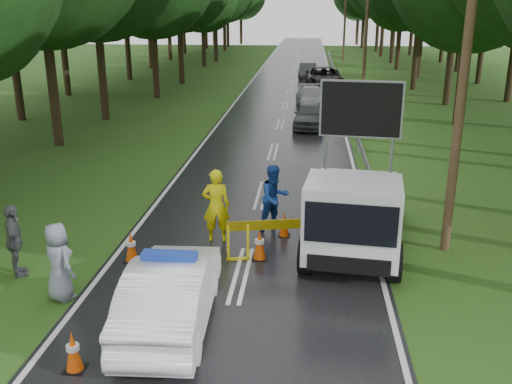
# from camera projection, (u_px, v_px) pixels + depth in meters

# --- Properties ---
(ground) EXTENTS (160.00, 160.00, 0.00)m
(ground) POSITION_uv_depth(u_px,v_px,m) (241.00, 275.00, 13.69)
(ground) COLOR #2C4C15
(ground) RESTS_ON ground
(road) EXTENTS (7.00, 140.00, 0.02)m
(road) POSITION_uv_depth(u_px,v_px,m) (289.00, 92.00, 42.05)
(road) COLOR black
(road) RESTS_ON ground
(guardrail) EXTENTS (0.12, 60.06, 0.70)m
(guardrail) POSITION_uv_depth(u_px,v_px,m) (340.00, 86.00, 41.24)
(guardrail) COLOR gray
(guardrail) RESTS_ON ground
(utility_pole_near) EXTENTS (1.40, 0.24, 10.00)m
(utility_pole_near) POSITION_uv_depth(u_px,v_px,m) (466.00, 54.00, 13.54)
(utility_pole_near) COLOR #4C3823
(utility_pole_near) RESTS_ON ground
(utility_pole_mid) EXTENTS (1.40, 0.24, 10.00)m
(utility_pole_mid) POSITION_uv_depth(u_px,v_px,m) (367.00, 22.00, 38.11)
(utility_pole_mid) COLOR #4C3823
(utility_pole_mid) RESTS_ON ground
(utility_pole_far) EXTENTS (1.40, 0.24, 10.00)m
(utility_pole_far) POSITION_uv_depth(u_px,v_px,m) (345.00, 15.00, 62.69)
(utility_pole_far) COLOR #4C3823
(utility_pole_far) RESTS_ON ground
(police_sedan) EXTENTS (1.72, 4.44, 1.59)m
(police_sedan) POSITION_uv_depth(u_px,v_px,m) (171.00, 292.00, 11.36)
(police_sedan) COLOR white
(police_sedan) RESTS_ON ground
(work_truck) EXTENTS (2.92, 5.54, 4.24)m
(work_truck) POSITION_uv_depth(u_px,v_px,m) (354.00, 210.00, 14.66)
(work_truck) COLOR gray
(work_truck) RESTS_ON ground
(barrier) EXTENTS (2.53, 0.59, 1.07)m
(barrier) POSITION_uv_depth(u_px,v_px,m) (277.00, 229.00, 14.32)
(barrier) COLOR #FFEA0D
(barrier) RESTS_ON ground
(officer) EXTENTS (0.80, 0.57, 2.05)m
(officer) POSITION_uv_depth(u_px,v_px,m) (216.00, 206.00, 15.34)
(officer) COLOR #FFF00D
(officer) RESTS_ON ground
(civilian) EXTENTS (1.18, 1.13, 1.91)m
(civilian) POSITION_uv_depth(u_px,v_px,m) (275.00, 198.00, 16.18)
(civilian) COLOR #173E99
(civilian) RESTS_ON ground
(bystander_mid) EXTENTS (0.87, 1.12, 1.78)m
(bystander_mid) POSITION_uv_depth(u_px,v_px,m) (14.00, 241.00, 13.40)
(bystander_mid) COLOR #44484C
(bystander_mid) RESTS_ON ground
(bystander_right) EXTENTS (1.03, 0.95, 1.77)m
(bystander_right) POSITION_uv_depth(u_px,v_px,m) (59.00, 262.00, 12.33)
(bystander_right) COLOR slate
(bystander_right) RESTS_ON ground
(queue_car_first) EXTENTS (1.87, 4.02, 1.33)m
(queue_car_first) POSITION_uv_depth(u_px,v_px,m) (310.00, 115.00, 29.82)
(queue_car_first) COLOR #3F4246
(queue_car_first) RESTS_ON ground
(queue_car_second) EXTENTS (2.27, 4.59, 1.28)m
(queue_car_second) POSITION_uv_depth(u_px,v_px,m) (312.00, 98.00, 35.49)
(queue_car_second) COLOR #999CA1
(queue_car_second) RESTS_ON ground
(queue_car_third) EXTENTS (2.94, 5.97, 1.63)m
(queue_car_third) POSITION_uv_depth(u_px,v_px,m) (324.00, 78.00, 43.32)
(queue_car_third) COLOR black
(queue_car_third) RESTS_ON ground
(queue_car_fourth) EXTENTS (1.58, 3.99, 1.29)m
(queue_car_fourth) POSITION_uv_depth(u_px,v_px,m) (308.00, 71.00, 49.79)
(queue_car_fourth) COLOR #3B3D42
(queue_car_fourth) RESTS_ON ground
(cone_near_left) EXTENTS (0.37, 0.37, 0.79)m
(cone_near_left) POSITION_uv_depth(u_px,v_px,m) (73.00, 352.00, 10.01)
(cone_near_left) COLOR black
(cone_near_left) RESTS_ON ground
(cone_center) EXTENTS (0.39, 0.39, 0.83)m
(cone_center) POSITION_uv_depth(u_px,v_px,m) (260.00, 245.00, 14.41)
(cone_center) COLOR black
(cone_center) RESTS_ON ground
(cone_far) EXTENTS (0.34, 0.34, 0.73)m
(cone_far) POSITION_uv_depth(u_px,v_px,m) (284.00, 224.00, 15.87)
(cone_far) COLOR black
(cone_far) RESTS_ON ground
(cone_left_mid) EXTENTS (0.38, 0.38, 0.81)m
(cone_left_mid) POSITION_uv_depth(u_px,v_px,m) (131.00, 247.00, 14.29)
(cone_left_mid) COLOR black
(cone_left_mid) RESTS_ON ground
(cone_right) EXTENTS (0.33, 0.33, 0.70)m
(cone_right) POSITION_uv_depth(u_px,v_px,m) (378.00, 229.00, 15.58)
(cone_right) COLOR black
(cone_right) RESTS_ON ground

